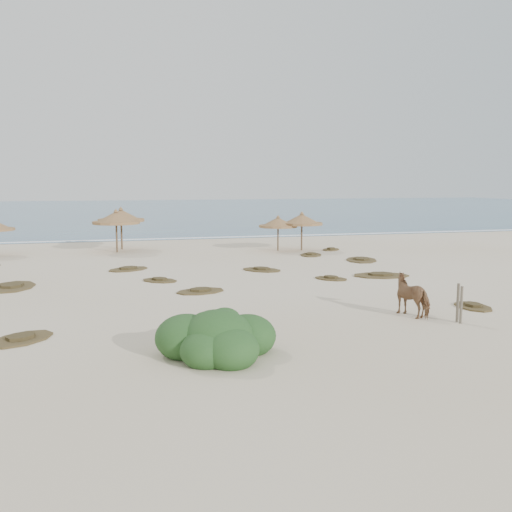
% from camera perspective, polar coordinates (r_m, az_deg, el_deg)
% --- Properties ---
extents(ground, '(160.00, 160.00, 0.00)m').
position_cam_1_polar(ground, '(21.62, -1.71, -4.93)').
color(ground, beige).
rests_on(ground, ground).
extents(ocean, '(200.00, 100.00, 0.01)m').
position_cam_1_polar(ocean, '(95.79, -12.09, 4.52)').
color(ocean, '#2B5382').
rests_on(ocean, ground).
extents(foam_line, '(70.00, 0.60, 0.01)m').
position_cam_1_polar(foam_line, '(47.04, -9.00, 1.71)').
color(foam_line, white).
rests_on(foam_line, ground).
extents(palapa_2, '(3.58, 3.58, 2.88)m').
position_cam_1_polar(palapa_2, '(38.53, -13.81, 3.66)').
color(palapa_2, brown).
rests_on(palapa_2, ground).
extents(palapa_3, '(3.44, 3.44, 2.94)m').
position_cam_1_polar(palapa_3, '(40.14, -13.35, 3.89)').
color(palapa_3, brown).
rests_on(palapa_3, ground).
extents(palapa_4, '(2.90, 2.90, 2.42)m').
position_cam_1_polar(palapa_4, '(38.36, 2.22, 3.33)').
color(palapa_4, brown).
rests_on(palapa_4, ground).
extents(palapa_5, '(3.55, 3.55, 2.65)m').
position_cam_1_polar(palapa_5, '(38.67, 4.60, 3.60)').
color(palapa_5, brown).
rests_on(palapa_5, ground).
extents(horse, '(1.27, 1.86, 1.44)m').
position_cam_1_polar(horse, '(20.56, 15.49, -3.80)').
color(horse, brown).
rests_on(horse, ground).
extents(fence_post_near, '(0.12, 0.12, 1.30)m').
position_cam_1_polar(fence_post_near, '(20.07, 19.53, -4.43)').
color(fence_post_near, brown).
rests_on(fence_post_near, ground).
extents(fence_post_far, '(0.11, 0.11, 1.24)m').
position_cam_1_polar(fence_post_far, '(19.92, 19.84, -4.62)').
color(fence_post_far, brown).
rests_on(fence_post_far, ground).
extents(bush, '(3.29, 2.90, 1.47)m').
position_cam_1_polar(bush, '(15.32, -3.82, -8.28)').
color(bush, '#2D5022').
rests_on(bush, ground).
extents(scrub_1, '(2.20, 3.12, 0.16)m').
position_cam_1_polar(scrub_1, '(27.34, -23.22, -2.81)').
color(scrub_1, brown).
rests_on(scrub_1, ground).
extents(scrub_2, '(2.10, 2.05, 0.16)m').
position_cam_1_polar(scrub_2, '(27.11, -9.62, -2.39)').
color(scrub_2, brown).
rests_on(scrub_2, ground).
extents(scrub_3, '(2.53, 2.53, 0.16)m').
position_cam_1_polar(scrub_3, '(29.93, 0.57, -1.36)').
color(scrub_3, brown).
rests_on(scrub_3, ground).
extents(scrub_4, '(1.87, 1.93, 0.16)m').
position_cam_1_polar(scrub_4, '(27.47, 7.50, -2.21)').
color(scrub_4, brown).
rests_on(scrub_4, ground).
extents(scrub_5, '(2.65, 3.21, 0.16)m').
position_cam_1_polar(scrub_5, '(34.28, 10.50, -0.36)').
color(scrub_5, brown).
rests_on(scrub_5, ground).
extents(scrub_7, '(2.04, 2.41, 0.16)m').
position_cam_1_polar(scrub_7, '(36.19, 5.52, 0.14)').
color(scrub_7, brown).
rests_on(scrub_7, ground).
extents(scrub_9, '(2.42, 1.90, 0.16)m').
position_cam_1_polar(scrub_9, '(24.24, -5.58, -3.48)').
color(scrub_9, brown).
rests_on(scrub_9, ground).
extents(scrub_10, '(1.89, 1.96, 0.16)m').
position_cam_1_polar(scrub_10, '(39.18, 7.50, 0.67)').
color(scrub_10, brown).
rests_on(scrub_10, ground).
extents(scrub_11, '(2.43, 2.49, 0.16)m').
position_cam_1_polar(scrub_11, '(18.30, -22.45, -7.63)').
color(scrub_11, brown).
rests_on(scrub_11, ground).
extents(scrub_12, '(1.28, 1.86, 0.16)m').
position_cam_1_polar(scrub_12, '(22.68, 20.87, -4.70)').
color(scrub_12, brown).
rests_on(scrub_12, ground).
extents(scrub_13, '(2.69, 2.43, 0.16)m').
position_cam_1_polar(scrub_13, '(30.88, -12.66, -1.26)').
color(scrub_13, brown).
rests_on(scrub_13, ground).
extents(scrub_14, '(3.10, 2.32, 0.16)m').
position_cam_1_polar(scrub_14, '(28.81, 12.38, -1.88)').
color(scrub_14, brown).
rests_on(scrub_14, ground).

